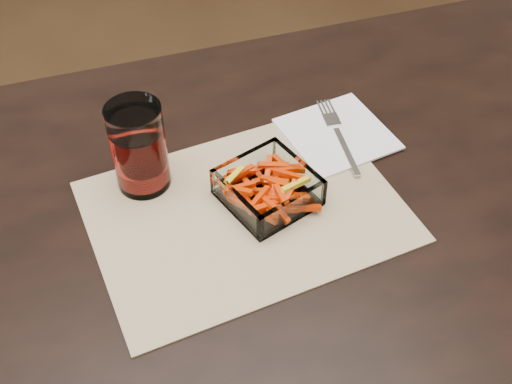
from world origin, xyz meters
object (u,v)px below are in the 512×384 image
at_px(dining_table, 261,253).
at_px(tumbler, 139,150).
at_px(fork, 338,133).
at_px(glass_bowl, 268,189).

xyz_separation_m(dining_table, tumbler, (-0.15, 0.12, 0.16)).
bearing_deg(tumbler, dining_table, -39.02).
xyz_separation_m(tumbler, fork, (0.33, 0.01, -0.06)).
bearing_deg(fork, tumbler, -173.23).
bearing_deg(glass_bowl, dining_table, -126.03).
bearing_deg(glass_bowl, tumbler, 151.02).
relative_size(glass_bowl, fork, 0.81).
height_order(glass_bowl, fork, glass_bowl).
distance_m(dining_table, glass_bowl, 0.12).
height_order(dining_table, tumbler, tumbler).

